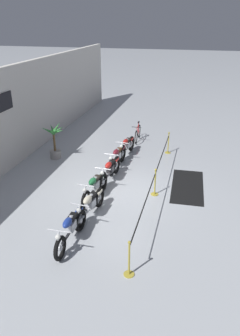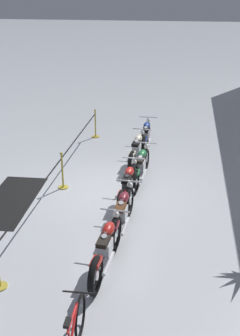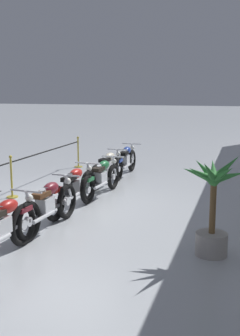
{
  "view_description": "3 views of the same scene",
  "coord_description": "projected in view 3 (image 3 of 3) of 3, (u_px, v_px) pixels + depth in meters",
  "views": [
    {
      "loc": [
        -10.59,
        -2.71,
        5.99
      ],
      "look_at": [
        0.71,
        0.15,
        0.6
      ],
      "focal_mm": 35.0,
      "sensor_mm": 36.0,
      "label": 1
    },
    {
      "loc": [
        10.09,
        1.83,
        5.13
      ],
      "look_at": [
        -0.06,
        0.23,
        0.66
      ],
      "focal_mm": 45.0,
      "sensor_mm": 36.0,
      "label": 2
    },
    {
      "loc": [
        8.92,
        4.11,
        2.63
      ],
      "look_at": [
        -0.96,
        1.14,
        0.7
      ],
      "focal_mm": 45.0,
      "sensor_mm": 36.0,
      "label": 3
    }
  ],
  "objects": [
    {
      "name": "motorcycle_maroon_4",
      "position": [
        47.0,
        206.0,
        7.88
      ],
      "size": [
        2.36,
        0.62,
        0.94
      ],
      "color": "black",
      "rests_on": "ground"
    },
    {
      "name": "motorcycle_red_5",
      "position": [
        2.0,
        229.0,
        6.64
      ],
      "size": [
        2.19,
        0.62,
        0.94
      ],
      "color": "black",
      "rests_on": "ground"
    },
    {
      "name": "ground_plane",
      "position": [
        63.0,
        201.0,
        10.04
      ],
      "size": [
        120.0,
        120.0,
        0.0
      ],
      "primitive_type": "plane",
      "color": "#B2B7BC"
    },
    {
      "name": "potted_palm_left_of_row",
      "position": [
        212.0,
        206.0,
        6.65
      ],
      "size": [
        1.09,
        1.0,
        1.66
      ],
      "color": "gray",
      "rests_on": "ground"
    },
    {
      "name": "motorcycle_green_2",
      "position": [
        102.0,
        178.0,
        10.47
      ],
      "size": [
        2.24,
        0.62,
        0.91
      ],
      "color": "black",
      "rests_on": "ground"
    },
    {
      "name": "motorcycle_blue_0",
      "position": [
        126.0,
        161.0,
        12.95
      ],
      "size": [
        2.25,
        0.62,
        0.92
      ],
      "color": "black",
      "rests_on": "ground"
    },
    {
      "name": "stanchion_mid_left",
      "position": [
        12.0,
        183.0,
        10.34
      ],
      "size": [
        0.28,
        0.28,
        1.05
      ],
      "color": "gold",
      "rests_on": "ground"
    },
    {
      "name": "motorcycle_cream_1",
      "position": [
        107.0,
        168.0,
        11.73
      ],
      "size": [
        2.19,
        0.62,
        0.92
      ],
      "color": "black",
      "rests_on": "ground"
    },
    {
      "name": "stanchion_far_left",
      "position": [
        38.0,
        160.0,
        11.56
      ],
      "size": [
        8.58,
        0.28,
        1.05
      ],
      "color": "gold",
      "rests_on": "ground"
    },
    {
      "name": "motorcycle_red_3",
      "position": [
        73.0,
        189.0,
        9.22
      ],
      "size": [
        2.4,
        0.62,
        0.95
      ],
      "color": "black",
      "rests_on": "ground"
    }
  ]
}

